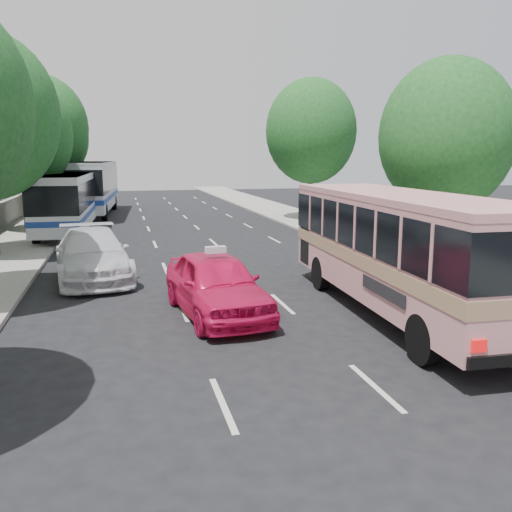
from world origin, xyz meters
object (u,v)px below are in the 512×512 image
object	(u,v)px
pink_taxi	(216,284)
white_pickup	(92,254)
pink_bus	(400,240)
tour_coach_front	(67,198)
tour_coach_rear	(92,183)

from	to	relation	value
pink_taxi	white_pickup	size ratio (longest dim) A/B	0.85
pink_bus	tour_coach_front	distance (m)	21.08
white_pickup	tour_coach_rear	world-z (taller)	tour_coach_rear
tour_coach_rear	tour_coach_front	bearing A→B (deg)	-91.27
pink_taxi	tour_coach_rear	distance (m)	27.92
pink_taxi	tour_coach_front	distance (m)	18.24
white_pickup	tour_coach_front	world-z (taller)	tour_coach_front
tour_coach_front	tour_coach_rear	world-z (taller)	tour_coach_rear
pink_taxi	tour_coach_front	xyz separation A→B (m)	(-5.24, 17.43, 1.14)
pink_bus	tour_coach_rear	bearing A→B (deg)	109.95
pink_bus	tour_coach_rear	world-z (taller)	tour_coach_rear
pink_taxi	tour_coach_rear	xyz separation A→B (m)	(-4.35, 27.54, 1.47)
tour_coach_front	tour_coach_rear	xyz separation A→B (m)	(0.89, 10.10, 0.33)
pink_bus	white_pickup	distance (m)	10.62
pink_bus	pink_taxi	world-z (taller)	pink_bus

